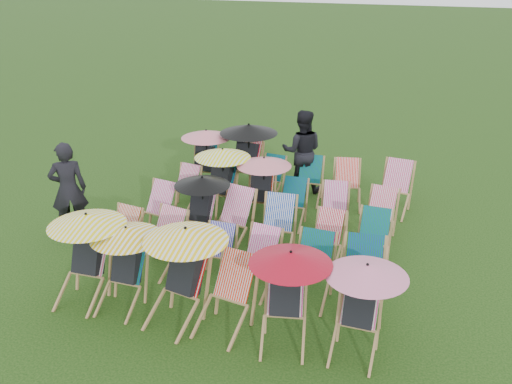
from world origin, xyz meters
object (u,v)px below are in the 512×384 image
(deckchair_5, at_px, (359,308))
(person_left, at_px, (68,189))
(deckchair_29, at_px, (394,189))
(person_rear, at_px, (302,151))
(deckchair_0, at_px, (84,256))

(deckchair_5, xyz_separation_m, person_left, (-5.48, 1.72, 0.23))
(deckchair_29, height_order, person_rear, person_rear)
(deckchair_0, xyz_separation_m, deckchair_29, (4.01, 4.57, -0.22))
(person_rear, bearing_deg, deckchair_0, 56.15)
(deckchair_0, distance_m, person_left, 2.27)
(deckchair_29, relative_size, person_rear, 0.54)
(deckchair_0, relative_size, deckchair_29, 1.38)
(deckchair_0, relative_size, person_rear, 0.75)
(person_left, distance_m, person_rear, 4.81)
(deckchair_5, distance_m, deckchair_29, 4.57)
(deckchair_5, distance_m, person_rear, 5.43)
(deckchair_5, xyz_separation_m, deckchair_29, (-0.01, 4.57, -0.17))
(person_left, bearing_deg, deckchair_29, 172.10)
(person_left, xyz_separation_m, person_rear, (3.47, 3.32, 0.01))
(deckchair_5, bearing_deg, deckchair_29, 91.33)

